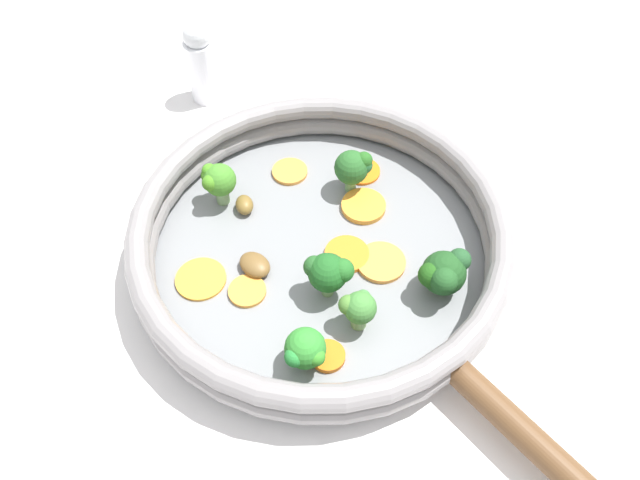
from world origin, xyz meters
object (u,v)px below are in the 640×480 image
mushroom_piece_1 (255,265)px  salt_shaker (201,62)px  mushroom_piece_0 (244,205)px  carrot_slice_3 (247,291)px  carrot_slice_4 (362,171)px  broccoli_floret_5 (358,308)px  carrot_slice_1 (380,266)px  carrot_slice_5 (328,356)px  broccoli_floret_0 (444,274)px  broccoli_floret_1 (305,350)px  skillet (320,255)px  carrot_slice_2 (201,279)px  broccoli_floret_3 (354,167)px  broccoli_floret_4 (329,272)px  carrot_slice_6 (363,206)px  broccoli_floret_2 (218,180)px  carrot_slice_0 (348,251)px  carrot_slice_7 (290,171)px

mushroom_piece_1 → salt_shaker: salt_shaker is taller
mushroom_piece_0 → carrot_slice_3: bearing=111.5°
carrot_slice_4 → broccoli_floret_5: (-0.04, 0.18, 0.02)m
salt_shaker → carrot_slice_1: bearing=142.1°
carrot_slice_5 → broccoli_floret_0: (-0.08, -0.09, 0.02)m
broccoli_floret_1 → broccoli_floret_5: same height
carrot_slice_3 → skillet: bearing=-127.8°
carrot_slice_2 → broccoli_floret_5: broccoli_floret_5 is taller
broccoli_floret_1 → salt_shaker: 0.38m
broccoli_floret_3 → broccoli_floret_5: bearing=105.7°
carrot_slice_4 → broccoli_floret_1: size_ratio=0.93×
skillet → broccoli_floret_5: (-0.05, 0.07, 0.03)m
broccoli_floret_4 → mushroom_piece_0: bearing=-33.4°
carrot_slice_1 → broccoli_floret_3: (0.05, -0.09, 0.03)m
mushroom_piece_0 → salt_shaker: salt_shaker is taller
carrot_slice_5 → carrot_slice_2: bearing=-18.0°
carrot_slice_4 → carrot_slice_6: carrot_slice_6 is taller
broccoli_floret_1 → carrot_slice_1: bearing=-108.8°
salt_shaker → broccoli_floret_4: bearing=132.5°
carrot_slice_1 → carrot_slice_2: (0.15, 0.06, -0.00)m
broccoli_floret_2 → broccoli_floret_5: 0.19m
carrot_slice_5 → broccoli_floret_5: bearing=-111.6°
broccoli_floret_3 → broccoli_floret_5: (-0.04, 0.15, -0.01)m
carrot_slice_2 → salt_shaker: (0.10, -0.26, 0.03)m
skillet → carrot_slice_6: (-0.03, -0.06, 0.01)m
carrot_slice_0 → carrot_slice_6: (-0.00, -0.06, 0.00)m
broccoli_floret_3 → broccoli_floret_4: bearing=94.8°
broccoli_floret_4 → salt_shaker: 0.32m
carrot_slice_7 → carrot_slice_6: bearing=163.3°
broccoli_floret_2 → broccoli_floret_4: size_ratio=0.97×
carrot_slice_2 → broccoli_floret_4: bearing=-170.2°
carrot_slice_5 → broccoli_floret_1: bearing=31.3°
broccoli_floret_5 → broccoli_floret_4: bearing=-37.3°
carrot_slice_0 → broccoli_floret_2: (0.14, -0.03, 0.03)m
mushroom_piece_1 → broccoli_floret_5: bearing=164.2°
carrot_slice_1 → carrot_slice_4: 0.12m
broccoli_floret_1 → broccoli_floret_3: 0.20m
carrot_slice_0 → broccoli_floret_4: (0.01, 0.05, 0.03)m
carrot_slice_2 → carrot_slice_6: carrot_slice_6 is taller
carrot_slice_4 → carrot_slice_5: carrot_slice_5 is taller
carrot_slice_2 → broccoli_floret_2: bearing=-79.5°
broccoli_floret_0 → broccoli_floret_4: (0.09, 0.03, 0.01)m
carrot_slice_7 → broccoli_floret_2: size_ratio=0.78×
skillet → carrot_slice_7: 0.11m
carrot_slice_3 → broccoli_floret_4: 0.08m
mushroom_piece_1 → broccoli_floret_0: bearing=-171.8°
carrot_slice_5 → salt_shaker: salt_shaker is taller
broccoli_floret_5 → mushroom_piece_1: bearing=-15.8°
carrot_slice_6 → broccoli_floret_5: (-0.03, 0.13, 0.02)m
carrot_slice_4 → broccoli_floret_3: broccoli_floret_3 is taller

